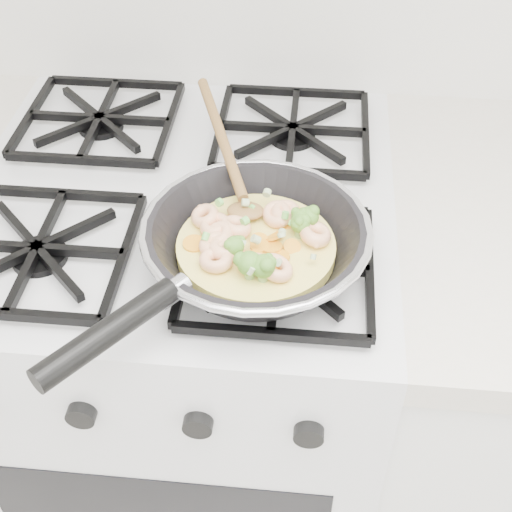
{
  "coord_description": "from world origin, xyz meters",
  "views": [
    {
      "loc": [
        0.18,
        0.93,
        1.51
      ],
      "look_at": [
        0.12,
        1.55,
        0.93
      ],
      "focal_mm": 49.49,
      "sensor_mm": 36.0,
      "label": 1
    }
  ],
  "objects": [
    {
      "name": "stove",
      "position": [
        0.0,
        1.7,
        0.46
      ],
      "size": [
        0.6,
        0.6,
        0.92
      ],
      "color": "silver",
      "rests_on": "ground"
    },
    {
      "name": "skillet",
      "position": [
        0.12,
        1.55,
        0.95
      ],
      "size": [
        0.33,
        0.53,
        0.08
      ],
      "rotation": [
        0.0,
        0.0,
        -0.36
      ],
      "color": "black",
      "rests_on": "stove"
    }
  ]
}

